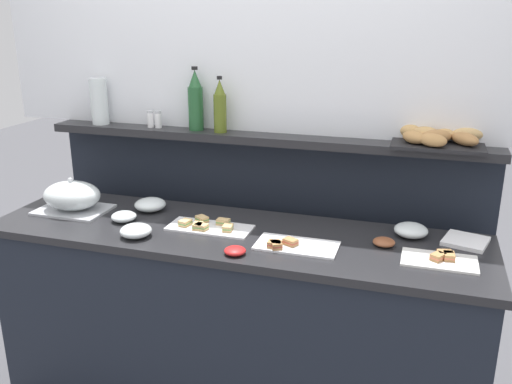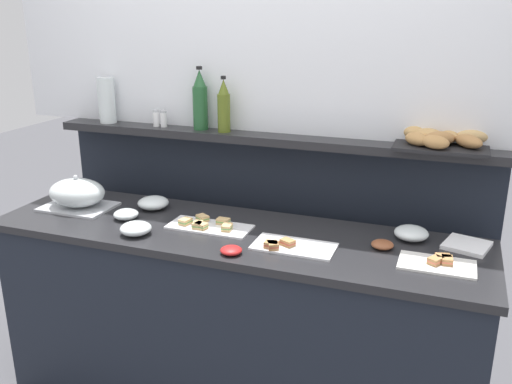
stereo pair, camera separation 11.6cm
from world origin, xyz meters
TOP-DOWN VIEW (x-y plane):
  - ground_plane at (0.00, 0.60)m, footprint 12.00×12.00m
  - buffet_counter at (0.00, 0.00)m, footprint 2.22×0.61m
  - back_ledge_unit at (0.00, 0.48)m, footprint 2.26×0.22m
  - sandwich_platter_side at (0.30, -0.09)m, footprint 0.34×0.18m
  - sandwich_platter_front at (0.88, -0.05)m, footprint 0.29×0.17m
  - sandwich_platter_rear at (-0.12, 0.00)m, footprint 0.38×0.16m
  - serving_cloche at (-0.83, 0.02)m, footprint 0.34×0.24m
  - glass_bowl_large at (0.75, 0.18)m, footprint 0.15×0.15m
  - glass_bowl_medium at (-0.53, -0.03)m, footprint 0.12×0.12m
  - glass_bowl_small at (-0.48, 0.14)m, footprint 0.15×0.15m
  - glass_bowl_extra at (-0.38, -0.18)m, footprint 0.14×0.14m
  - condiment_bowl_cream at (0.65, 0.04)m, footprint 0.09×0.09m
  - condiment_bowl_red at (0.09, -0.22)m, footprint 0.09×0.09m
  - napkin_stack at (0.98, 0.17)m, footprint 0.21×0.21m
  - wine_bottle_green at (-0.34, 0.41)m, footprint 0.08×0.08m
  - olive_oil_bottle at (-0.20, 0.40)m, footprint 0.06×0.06m
  - salt_shaker at (-0.59, 0.40)m, footprint 0.03×0.03m
  - pepper_shaker at (-0.55, 0.40)m, footprint 0.03×0.03m
  - bread_basket at (0.83, 0.42)m, footprint 0.42×0.31m
  - water_carafe at (-0.89, 0.40)m, footprint 0.09×0.09m

SIDE VIEW (x-z plane):
  - ground_plane at x=0.00m, z-range 0.00..0.00m
  - buffet_counter at x=0.00m, z-range 0.00..0.93m
  - back_ledge_unit at x=0.00m, z-range 0.03..1.32m
  - napkin_stack at x=0.98m, z-range 0.93..0.95m
  - sandwich_platter_side at x=0.30m, z-range 0.92..0.96m
  - sandwich_platter_front at x=0.88m, z-range 0.92..0.96m
  - sandwich_platter_rear at x=-0.12m, z-range 0.92..0.96m
  - condiment_bowl_red at x=0.09m, z-range 0.93..0.96m
  - condiment_bowl_cream at x=0.65m, z-range 0.93..0.96m
  - glass_bowl_medium at x=-0.53m, z-range 0.93..0.97m
  - glass_bowl_extra at x=-0.38m, z-range 0.93..0.98m
  - glass_bowl_large at x=0.75m, z-range 0.93..0.98m
  - glass_bowl_small at x=-0.48m, z-range 0.93..0.99m
  - serving_cloche at x=-0.83m, z-range 0.92..1.09m
  - bread_basket at x=0.83m, z-range 1.28..1.36m
  - salt_shaker at x=-0.59m, z-range 1.28..1.37m
  - pepper_shaker at x=-0.55m, z-range 1.28..1.37m
  - water_carafe at x=-0.89m, z-range 1.28..1.53m
  - olive_oil_bottle at x=-0.20m, z-range 1.27..1.55m
  - wine_bottle_green at x=-0.34m, z-range 1.27..1.59m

